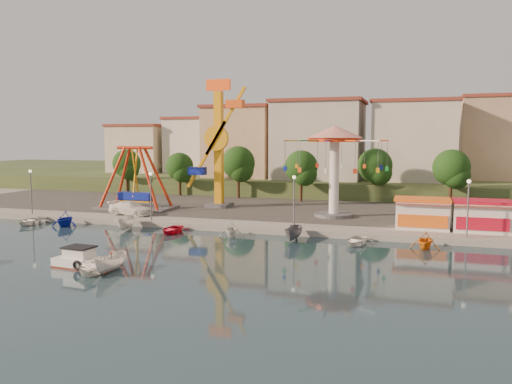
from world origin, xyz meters
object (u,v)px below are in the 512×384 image
at_px(pirate_ship_ride, 135,179).
at_px(van, 131,208).
at_px(wave_swinger, 335,150).
at_px(skiff, 110,263).
at_px(kamikaze_tower, 220,146).
at_px(cabin_motorboat, 84,262).
at_px(rowboat_a, 92,266).

relative_size(pirate_ship_ride, van, 1.82).
distance_m(wave_swinger, van, 24.59).
bearing_deg(wave_swinger, skiff, -113.68).
xyz_separation_m(pirate_ship_ride, skiff, (13.43, -25.75, -3.71)).
relative_size(kamikaze_tower, cabin_motorboat, 3.34).
height_order(wave_swinger, skiff, wave_swinger).
bearing_deg(van, rowboat_a, -148.13).
bearing_deg(kamikaze_tower, skiff, -83.23).
distance_m(kamikaze_tower, skiff, 31.48).
height_order(pirate_ship_ride, cabin_motorboat, pirate_ship_ride).
bearing_deg(skiff, kamikaze_tower, 97.31).
distance_m(kamikaze_tower, rowboat_a, 31.76).
relative_size(kamikaze_tower, wave_swinger, 1.42).
xyz_separation_m(rowboat_a, van, (-9.84, 21.20, 0.97)).
bearing_deg(cabin_motorboat, wave_swinger, 65.25).
relative_size(wave_swinger, rowboat_a, 2.81).
distance_m(pirate_ship_ride, kamikaze_tower, 11.59).
distance_m(cabin_motorboat, van, 22.06).
bearing_deg(kamikaze_tower, van, -128.71).
bearing_deg(wave_swinger, cabin_motorboat, -118.66).
relative_size(pirate_ship_ride, kamikaze_tower, 0.61).
distance_m(skiff, van, 23.65).
bearing_deg(pirate_ship_ride, kamikaze_tower, 24.69).
xyz_separation_m(kamikaze_tower, cabin_motorboat, (0.99, -29.74, -8.08)).
xyz_separation_m(skiff, van, (-11.15, 20.85, 0.71)).
relative_size(pirate_ship_ride, skiff, 2.81).
height_order(wave_swinger, cabin_motorboat, wave_swinger).
relative_size(cabin_motorboat, van, 0.90).
bearing_deg(skiff, cabin_motorboat, 169.06).
bearing_deg(wave_swinger, kamikaze_tower, 167.11).
bearing_deg(cabin_motorboat, kamikaze_tower, 95.82).
height_order(cabin_motorboat, skiff, cabin_motorboat).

